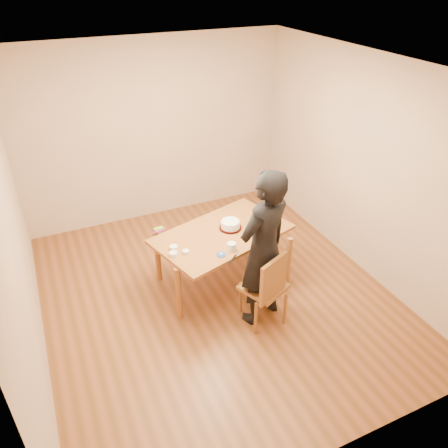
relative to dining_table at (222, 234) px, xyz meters
name	(u,v)px	position (x,y,z in m)	size (l,w,h in m)	color
room_shell	(203,185)	(-0.17, 0.16, 0.62)	(4.00, 4.50, 2.70)	brown
dining_table	(222,234)	(0.00, 0.00, 0.00)	(1.59, 0.94, 0.04)	brown
dining_chair	(263,287)	(0.15, -0.78, -0.28)	(0.43, 0.43, 0.04)	brown
cake_plate	(230,228)	(0.13, 0.05, 0.03)	(0.27, 0.27, 0.02)	red
cake	(230,224)	(0.13, 0.05, 0.08)	(0.23, 0.23, 0.07)	white
frosting_dome	(230,221)	(0.13, 0.05, 0.13)	(0.23, 0.23, 0.03)	white
frosting_tub	(232,246)	(-0.05, -0.37, 0.06)	(0.10, 0.10, 0.09)	white
frosting_lid	(221,255)	(-0.20, -0.41, 0.02)	(0.10, 0.10, 0.01)	#184A9F
frosting_dollop	(221,254)	(-0.20, -0.41, 0.04)	(0.04, 0.04, 0.02)	white
ramekin_green	(186,252)	(-0.54, -0.22, 0.04)	(0.07, 0.07, 0.04)	white
ramekin_yellow	(174,248)	(-0.64, -0.09, 0.04)	(0.09, 0.09, 0.04)	white
ramekin_multi	(173,254)	(-0.68, -0.20, 0.04)	(0.09, 0.09, 0.04)	white
candy_box_pink	(159,230)	(-0.67, 0.36, 0.03)	(0.14, 0.07, 0.02)	#D933AD
candy_box_green	(159,228)	(-0.68, 0.36, 0.05)	(0.11, 0.06, 0.02)	green
spatula	(233,259)	(-0.12, -0.54, 0.02)	(0.17, 0.02, 0.01)	black
person	(263,250)	(0.15, -0.73, 0.19)	(0.67, 0.44, 1.85)	black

